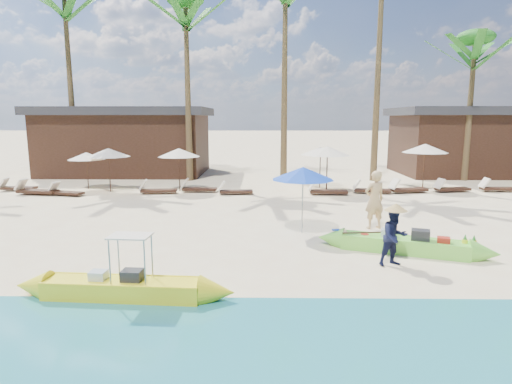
{
  "coord_description": "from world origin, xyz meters",
  "views": [
    {
      "loc": [
        0.93,
        -10.67,
        3.6
      ],
      "look_at": [
        0.74,
        2.0,
        1.42
      ],
      "focal_mm": 30.0,
      "sensor_mm": 36.0,
      "label": 1
    }
  ],
  "objects_px": {
    "green_canoe": "(403,244)",
    "yellow_canoe": "(123,288)",
    "tourist": "(375,200)",
    "blue_umbrella": "(303,173)"
  },
  "relations": [
    {
      "from": "green_canoe",
      "to": "yellow_canoe",
      "type": "height_order",
      "value": "yellow_canoe"
    },
    {
      "from": "tourist",
      "to": "blue_umbrella",
      "type": "distance_m",
      "value": 2.66
    },
    {
      "from": "green_canoe",
      "to": "yellow_canoe",
      "type": "relative_size",
      "value": 0.99
    },
    {
      "from": "green_canoe",
      "to": "blue_umbrella",
      "type": "height_order",
      "value": "blue_umbrella"
    },
    {
      "from": "yellow_canoe",
      "to": "tourist",
      "type": "relative_size",
      "value": 2.63
    },
    {
      "from": "green_canoe",
      "to": "blue_umbrella",
      "type": "relative_size",
      "value": 2.39
    },
    {
      "from": "yellow_canoe",
      "to": "blue_umbrella",
      "type": "bearing_deg",
      "value": 55.1
    },
    {
      "from": "yellow_canoe",
      "to": "tourist",
      "type": "bearing_deg",
      "value": 44.88
    },
    {
      "from": "green_canoe",
      "to": "tourist",
      "type": "relative_size",
      "value": 2.61
    },
    {
      "from": "tourist",
      "to": "blue_umbrella",
      "type": "height_order",
      "value": "blue_umbrella"
    }
  ]
}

